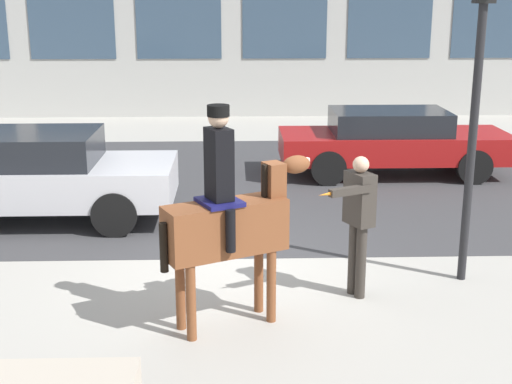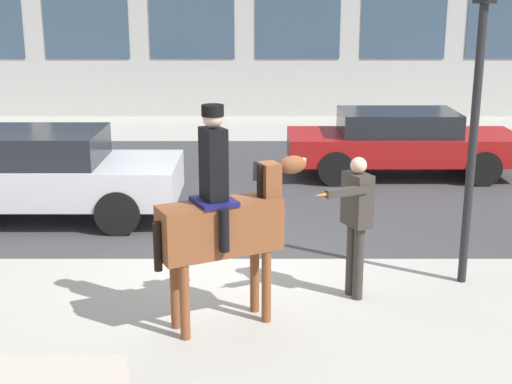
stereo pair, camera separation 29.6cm
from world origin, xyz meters
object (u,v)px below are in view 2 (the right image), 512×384
street_car_near_lane (44,172)px  pedestrian_bystander (359,216)px  street_car_far_lane (405,141)px  traffic_light (484,64)px  mounted_horse_lead (227,218)px

street_car_near_lane → pedestrian_bystander: bearing=-34.0°
street_car_near_lane → street_car_far_lane: 7.22m
street_car_near_lane → traffic_light: size_ratio=1.07×
mounted_horse_lead → street_car_near_lane: size_ratio=0.56×
street_car_near_lane → street_car_far_lane: bearing=23.7°
mounted_horse_lead → street_car_near_lane: (-3.25, 4.01, -0.48)m
mounted_horse_lead → street_car_near_lane: mounted_horse_lead is taller
pedestrian_bystander → traffic_light: size_ratio=0.42×
mounted_horse_lead → traffic_light: traffic_light is taller
street_car_far_lane → traffic_light: traffic_light is taller
mounted_horse_lead → pedestrian_bystander: size_ratio=1.42×
street_car_near_lane → traffic_light: bearing=-23.6°
mounted_horse_lead → traffic_light: bearing=-4.0°
pedestrian_bystander → street_car_far_lane: pedestrian_bystander is taller
pedestrian_bystander → traffic_light: bearing=172.1°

